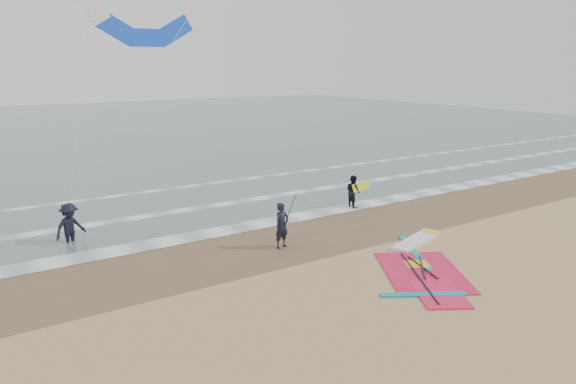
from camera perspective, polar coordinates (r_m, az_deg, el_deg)
ground at (r=16.06m, az=12.08°, el=-10.97°), size 120.00×120.00×0.00m
sea_water at (r=59.49m, az=-22.54°, el=6.45°), size 120.00×80.00×0.02m
wet_sand_band at (r=20.39m, az=0.15°, el=-5.17°), size 120.00×5.00×0.01m
foam_waterline at (r=24.06m, az=-5.60°, el=-2.17°), size 120.00×9.15×0.02m
windsurf_rig at (r=18.48m, az=14.70°, el=-7.60°), size 6.03×5.71×0.14m
person_standing at (r=19.13m, az=-0.68°, el=-3.74°), size 0.71×0.54×1.74m
person_walking at (r=24.78m, az=7.24°, el=0.07°), size 0.62×0.79×1.57m
person_wading at (r=21.33m, az=-23.14°, el=-2.76°), size 1.43×1.15×1.92m
held_pole at (r=19.17m, az=0.08°, el=-2.44°), size 0.17×0.86×1.82m
carried_kiteboard at (r=24.91m, az=8.11°, el=0.61°), size 1.30×0.51×0.39m
surf_kite at (r=25.43m, az=-15.55°, el=17.66°), size 7.80×3.91×8.83m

